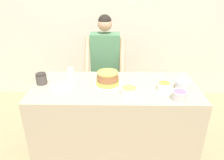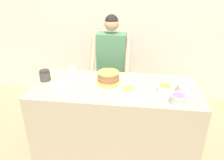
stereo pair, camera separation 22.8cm
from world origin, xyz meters
name	(u,v)px [view 1 (the left image)]	position (x,y,z in m)	size (l,w,h in m)	color
wall_back	(115,23)	(0.00, 1.96, 1.30)	(10.00, 0.05, 2.60)	beige
counter	(115,121)	(0.00, 0.39, 0.46)	(1.79, 0.78, 0.92)	tan
person_baker	(105,61)	(-0.14, 1.13, 0.93)	(0.53, 0.44, 1.56)	#2D2D38
cake	(108,79)	(-0.08, 0.42, 0.99)	(0.32, 0.32, 0.15)	silver
frosting_bowl_yellow	(129,90)	(0.14, 0.24, 0.95)	(0.18, 0.18, 0.06)	white
frosting_bowl_purple	(179,95)	(0.61, 0.11, 0.97)	(0.14, 0.14, 0.09)	silver
frosting_bowl_white	(183,84)	(0.71, 0.35, 0.97)	(0.16, 0.16, 0.16)	silver
frosting_bowl_orange	(164,86)	(0.51, 0.32, 0.96)	(0.15, 0.15, 0.15)	white
drinking_glass	(71,73)	(-0.52, 0.62, 0.98)	(0.07, 0.07, 0.11)	silver
ceramic_plate	(62,88)	(-0.56, 0.33, 0.93)	(0.25, 0.25, 0.01)	silver
stoneware_jar	(41,79)	(-0.81, 0.44, 0.98)	(0.12, 0.12, 0.12)	#4C4742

